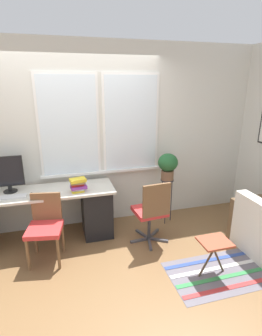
{
  "coord_description": "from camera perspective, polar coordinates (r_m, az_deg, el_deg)",
  "views": [
    {
      "loc": [
        -0.22,
        -3.15,
        2.11
      ],
      "look_at": [
        0.7,
        0.15,
        1.01
      ],
      "focal_mm": 28.0,
      "sensor_mm": 36.0,
      "label": 1
    }
  ],
  "objects": [
    {
      "name": "ground_plane",
      "position": [
        3.8,
        -9.98,
        -16.24
      ],
      "size": [
        14.0,
        14.0,
        0.0
      ],
      "primitive_type": "plane",
      "color": "brown"
    },
    {
      "name": "wall_back_with_window",
      "position": [
        3.9,
        -11.79,
        6.31
      ],
      "size": [
        9.0,
        0.12,
        2.7
      ],
      "color": "silver",
      "rests_on": "ground_plane"
    },
    {
      "name": "book_stack",
      "position": [
        3.56,
        -11.48,
        -3.58
      ],
      "size": [
        0.23,
        0.17,
        0.18
      ],
      "color": "yellow",
      "rests_on": "desk"
    },
    {
      "name": "office_chair_swivel",
      "position": [
        3.58,
        4.52,
        -9.25
      ],
      "size": [
        0.53,
        0.54,
        0.92
      ],
      "rotation": [
        0.0,
        0.0,
        3.22
      ],
      "color": "#47474C",
      "rests_on": "ground_plane"
    },
    {
      "name": "plant_stand",
      "position": [
        4.11,
        7.81,
        -4.18
      ],
      "size": [
        0.2,
        0.2,
        0.72
      ],
      "color": "#333338",
      "rests_on": "ground_plane"
    },
    {
      "name": "monitor",
      "position": [
        3.78,
        -25.21,
        -1.18
      ],
      "size": [
        0.39,
        0.18,
        0.49
      ],
      "color": "black",
      "rests_on": "desk"
    },
    {
      "name": "floor_rug_striped",
      "position": [
        3.45,
        18.23,
        -20.95
      ],
      "size": [
        1.14,
        0.71,
        0.01
      ],
      "color": "slate",
      "rests_on": "ground_plane"
    },
    {
      "name": "keyboard",
      "position": [
        3.67,
        -25.08,
        -5.78
      ],
      "size": [
        0.42,
        0.12,
        0.02
      ],
      "color": "silver",
      "rests_on": "desk"
    },
    {
      "name": "desk",
      "position": [
        3.87,
        -19.7,
        -9.6
      ],
      "size": [
        2.11,
        0.59,
        0.74
      ],
      "color": "beige",
      "rests_on": "ground_plane"
    },
    {
      "name": "mouse",
      "position": [
        3.65,
        -20.85,
        -5.27
      ],
      "size": [
        0.04,
        0.06,
        0.03
      ],
      "color": "black",
      "rests_on": "desk"
    },
    {
      "name": "desk_chair_wooden",
      "position": [
        3.45,
        -18.15,
        -11.76
      ],
      "size": [
        0.47,
        0.48,
        0.83
      ],
      "rotation": [
        0.0,
        0.0,
        -0.18
      ],
      "color": "brown",
      "rests_on": "ground_plane"
    },
    {
      "name": "folding_stool",
      "position": [
        3.2,
        17.7,
        -15.69
      ],
      "size": [
        0.34,
        0.29,
        0.45
      ],
      "color": "#B24C33",
      "rests_on": "ground_plane"
    },
    {
      "name": "potted_plant",
      "position": [
        3.98,
        8.03,
        0.73
      ],
      "size": [
        0.3,
        0.3,
        0.41
      ],
      "color": "brown",
      "rests_on": "plant_stand"
    }
  ]
}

